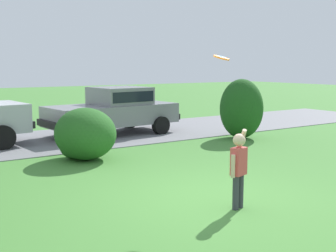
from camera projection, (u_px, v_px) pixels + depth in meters
ground_plane at (209, 198)px, 7.52m from camera, size 80.00×80.00×0.00m
driveway_strip at (63, 139)px, 13.39m from camera, size 28.00×4.40×0.02m
shrub_near_tree at (84, 135)px, 10.50m from camera, size 1.46×1.62×1.26m
shrub_centre_left at (241, 109)px, 13.54m from camera, size 1.30×1.40×1.86m
parked_sedan at (114, 109)px, 14.25m from camera, size 4.55×2.39×1.56m
child_thrower at (239, 165)px, 6.85m from camera, size 0.41×0.34×1.29m
frisbee at (221, 58)px, 7.33m from camera, size 0.29×0.28×0.13m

